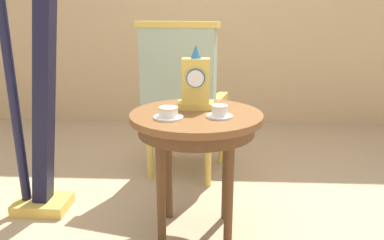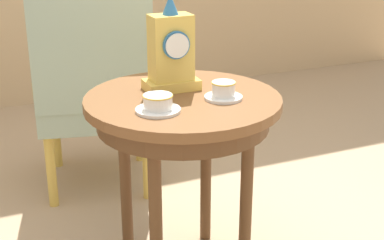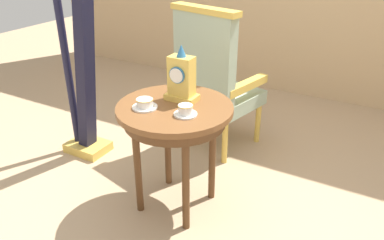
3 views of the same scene
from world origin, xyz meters
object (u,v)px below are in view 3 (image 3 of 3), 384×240
object	(u,v)px
armchair	(214,79)
harp	(79,59)
teacup_left	(145,104)
teacup_right	(185,111)
side_table	(175,119)
mantel_clock	(181,79)

from	to	relation	value
armchair	harp	world-z (taller)	harp
armchair	teacup_left	bearing A→B (deg)	-90.44
teacup_right	teacup_left	bearing A→B (deg)	-172.54
side_table	mantel_clock	distance (m)	0.24
armchair	harp	xyz separation A→B (m)	(-0.81, -0.55, 0.18)
side_table	mantel_clock	size ratio (longest dim) A/B	2.08
mantel_clock	armchair	world-z (taller)	armchair
mantel_clock	armchair	bearing A→B (deg)	99.95
mantel_clock	armchair	distance (m)	0.72
armchair	mantel_clock	bearing A→B (deg)	-80.05
side_table	teacup_left	xyz separation A→B (m)	(-0.13, -0.11, 0.11)
teacup_left	harp	distance (m)	0.87
harp	armchair	bearing A→B (deg)	33.95
teacup_left	harp	size ratio (longest dim) A/B	0.08
mantel_clock	teacup_left	bearing A→B (deg)	-121.97
side_table	teacup_left	bearing A→B (deg)	-139.96
side_table	harp	xyz separation A→B (m)	(-0.93, 0.22, 0.16)
teacup_right	armchair	distance (m)	0.88
side_table	armchair	xyz separation A→B (m)	(-0.12, 0.76, -0.02)
teacup_right	harp	world-z (taller)	harp
teacup_left	teacup_right	world-z (taller)	teacup_right
mantel_clock	harp	distance (m)	0.94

